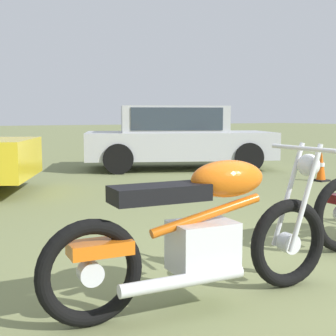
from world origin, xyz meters
The scene contains 4 objects.
ground_plane centered at (0.00, 0.00, 0.00)m, with size 120.00×120.00×0.00m, color olive.
motorcycle_orange centered at (-1.21, -0.14, 0.48)m, with size 2.06×0.64×1.02m.
car_silver centered at (2.80, 6.46, 0.80)m, with size 4.58×3.42×1.43m.
traffic_cone centered at (3.99, 3.30, 0.26)m, with size 0.25×0.25×0.56m.
Camera 1 is at (-2.89, -2.44, 1.20)m, focal length 49.11 mm.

